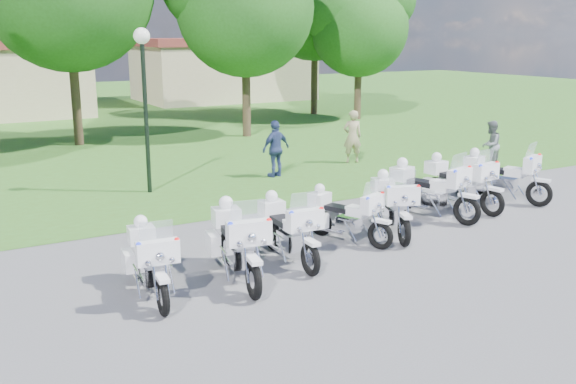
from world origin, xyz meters
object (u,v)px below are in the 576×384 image
motorcycle_6 (459,182)px  lamp_post (144,71)px  motorcycle_0 (150,260)px  motorcycle_7 (501,175)px  motorcycle_4 (391,204)px  bystander_b (491,145)px  bystander_c (276,149)px  motorcycle_1 (237,242)px  motorcycle_2 (287,229)px  bystander_a (352,137)px  motorcycle_3 (345,214)px  motorcycle_5 (429,189)px

motorcycle_6 → lamp_post: bearing=-49.2°
motorcycle_0 → motorcycle_7: 10.28m
motorcycle_4 → bystander_b: (7.27, 3.98, 0.13)m
motorcycle_6 → bystander_c: bystander_c is taller
motorcycle_0 → bystander_b: bearing=-153.6°
motorcycle_6 → bystander_b: size_ratio=1.52×
motorcycle_1 → motorcycle_2: 1.33m
lamp_post → motorcycle_2: bearing=-84.6°
motorcycle_7 → bystander_c: size_ratio=1.31×
motorcycle_0 → motorcycle_7: bearing=-164.6°
bystander_a → bystander_b: bearing=155.5°
motorcycle_0 → bystander_c: 9.57m
motorcycle_6 → motorcycle_2: bearing=4.0°
motorcycle_1 → motorcycle_4: bearing=-158.8°
motorcycle_6 → bystander_a: (1.06, 6.25, 0.22)m
motorcycle_3 → bystander_a: (5.15, 7.06, 0.31)m
motorcycle_3 → lamp_post: size_ratio=0.45×
motorcycle_2 → motorcycle_6: size_ratio=0.94×
motorcycle_7 → motorcycle_4: bearing=-11.7°
lamp_post → motorcycle_3: bearing=-70.1°
motorcycle_0 → motorcycle_6: (8.63, 1.61, 0.06)m
bystander_b → bystander_c: 7.17m
bystander_c → motorcycle_1: bearing=44.2°
motorcycle_3 → lamp_post: 7.31m
motorcycle_6 → motorcycle_7: 1.52m
motorcycle_5 → bystander_b: bearing=-166.2°
bystander_c → lamp_post: bearing=-12.2°
motorcycle_4 → motorcycle_2: bearing=30.4°
motorcycle_4 → motorcycle_7: bearing=-147.3°
motorcycle_3 → lamp_post: (-2.30, 6.35, 2.79)m
motorcycle_2 → motorcycle_3: motorcycle_2 is taller
motorcycle_5 → lamp_post: bearing=-65.6°
motorcycle_5 → motorcycle_7: size_ratio=1.05×
bystander_b → lamp_post: bearing=-39.6°
motorcycle_4 → bystander_a: bystander_a is taller
motorcycle_7 → bystander_c: 6.75m
motorcycle_2 → bystander_c: size_ratio=1.30×
motorcycle_4 → motorcycle_0: bearing=29.6°
motorcycle_4 → motorcycle_7: (4.35, 0.83, 0.03)m
motorcycle_6 → motorcycle_7: bearing=172.2°
motorcycle_2 → motorcycle_6: motorcycle_6 is taller
lamp_post → bystander_b: lamp_post is taller
motorcycle_3 → motorcycle_4: motorcycle_4 is taller
lamp_post → motorcycle_5: bearing=-48.5°
motorcycle_4 → bystander_b: bearing=-129.5°
motorcycle_4 → motorcycle_6: 2.94m
bystander_c → bystander_a: bearing=178.6°
motorcycle_0 → motorcycle_3: bearing=-163.8°
motorcycle_6 → motorcycle_0: bearing=2.3°
motorcycle_1 → motorcycle_5: motorcycle_5 is taller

